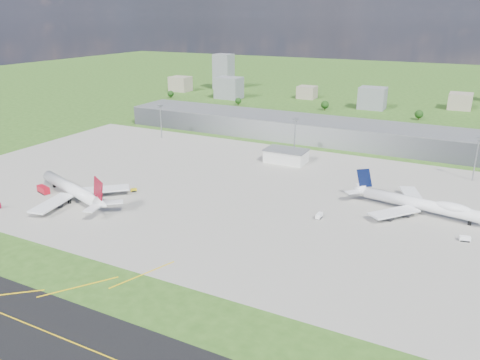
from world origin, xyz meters
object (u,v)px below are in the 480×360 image
at_px(tug_yellow, 134,190).
at_px(fire_truck, 43,190).
at_px(van_white_near, 319,216).
at_px(airliner_red_twin, 74,190).
at_px(airliner_blue_quad, 421,204).
at_px(van_white_far, 465,239).

bearing_deg(tug_yellow, fire_truck, 161.68).
bearing_deg(van_white_near, tug_yellow, 98.89).
height_order(airliner_red_twin, van_white_near, airliner_red_twin).
relative_size(airliner_blue_quad, tug_yellow, 18.08).
distance_m(tug_yellow, van_white_near, 101.65).
bearing_deg(van_white_near, fire_truck, 106.30).
relative_size(airliner_blue_quad, van_white_far, 14.23).
xyz_separation_m(airliner_blue_quad, tug_yellow, (-142.52, -39.53, -4.01)).
bearing_deg(airliner_red_twin, van_white_far, -148.75).
xyz_separation_m(airliner_red_twin, tug_yellow, (19.90, 23.05, -4.25)).
xyz_separation_m(tug_yellow, van_white_far, (163.54, 17.07, 0.29)).
xyz_separation_m(airliner_red_twin, van_white_far, (183.44, 40.11, -3.95)).
height_order(airliner_blue_quad, van_white_far, airliner_blue_quad).
relative_size(airliner_blue_quad, van_white_near, 13.87).
bearing_deg(fire_truck, tug_yellow, 46.17).
bearing_deg(van_white_far, fire_truck, 179.51).
bearing_deg(fire_truck, van_white_far, 27.61).
bearing_deg(fire_truck, van_white_near, 30.36).
height_order(fire_truck, van_white_far, fire_truck).
bearing_deg(airliner_blue_quad, tug_yellow, -155.15).
distance_m(airliner_red_twin, fire_truck, 22.08).
bearing_deg(airliner_blue_quad, airliner_red_twin, -149.58).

